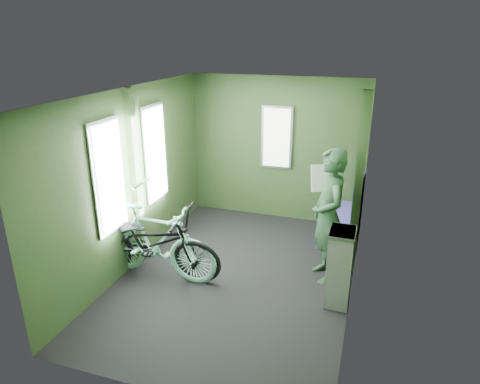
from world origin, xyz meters
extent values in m
plane|color=black|center=(0.00, 0.00, 0.00)|extent=(4.00, 4.00, 0.00)
cube|color=silver|center=(0.00, 0.00, 2.30)|extent=(2.80, 4.00, 0.02)
cube|color=#2C4520|center=(0.00, 2.00, 1.15)|extent=(2.80, 0.02, 2.30)
cube|color=#2C4520|center=(0.00, -2.00, 1.15)|extent=(2.80, 0.02, 2.30)
cube|color=#2C4520|center=(-1.40, 0.00, 1.15)|extent=(0.02, 4.00, 2.30)
cube|color=#2C4520|center=(1.40, 0.00, 1.15)|extent=(0.02, 4.00, 2.30)
cube|color=#2C4520|center=(-1.36, 0.00, 1.15)|extent=(0.08, 0.12, 2.30)
cube|color=silver|center=(-1.35, -0.55, 1.35)|extent=(0.02, 0.56, 1.34)
cube|color=silver|center=(-1.35, 0.55, 1.35)|extent=(0.02, 0.56, 1.34)
cube|color=white|center=(-1.34, -0.55, 1.88)|extent=(0.00, 0.12, 0.12)
cube|color=white|center=(-1.34, 0.55, 1.88)|extent=(0.00, 0.12, 0.12)
cylinder|color=silver|center=(-1.29, 0.00, 1.10)|extent=(0.03, 0.40, 0.03)
cube|color=#2C4520|center=(1.35, 0.60, 1.15)|extent=(0.10, 0.10, 2.30)
cube|color=white|center=(1.38, 0.90, 1.85)|extent=(0.02, 0.40, 0.50)
cube|color=silver|center=(0.00, 1.96, 1.35)|extent=(0.50, 0.02, 1.00)
imported|color=black|center=(-1.01, -0.32, 0.00)|extent=(1.83, 0.81, 1.06)
imported|color=#92E8CA|center=(-0.95, -0.34, 0.00)|extent=(1.64, 0.57, 1.00)
imported|color=#284A30|center=(1.05, 0.31, 0.84)|extent=(0.62, 0.72, 1.68)
cube|color=silver|center=(0.92, 0.58, 1.22)|extent=(0.31, 0.22, 0.33)
cube|color=gray|center=(1.26, -0.18, 0.45)|extent=(0.27, 0.37, 0.90)
cube|color=navy|center=(1.12, 1.45, 0.23)|extent=(0.57, 0.94, 0.45)
cube|color=navy|center=(1.34, 1.45, 0.70)|extent=(0.13, 0.90, 0.50)
camera|label=1|loc=(1.49, -4.49, 2.90)|focal=32.00mm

